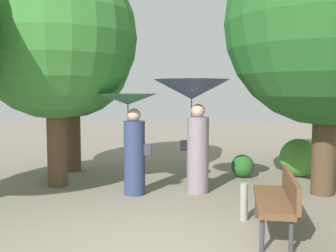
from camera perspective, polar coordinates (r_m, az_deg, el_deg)
ground_plane at (r=5.18m, az=-2.80°, el=-17.12°), size 40.00×40.00×0.00m
person_left at (r=7.49m, az=-5.30°, el=-0.03°), size 1.11×1.11×1.90m
person_right at (r=7.60m, az=3.63°, el=2.89°), size 1.44×1.44×2.17m
park_bench at (r=5.70m, az=15.55°, el=-9.81°), size 0.63×1.54×0.83m
tree_near_left at (r=8.53m, az=-15.98°, el=13.99°), size 3.33×3.33×5.19m
tree_near_right at (r=8.12m, az=21.96°, el=15.49°), size 3.78×3.78×5.56m
tree_mid_right at (r=11.46m, az=21.89°, el=11.17°), size 3.46×3.46×5.18m
tree_far_back at (r=9.99m, az=-13.68°, el=10.74°), size 2.85×2.85×4.61m
bush_path_left at (r=9.62m, az=18.22°, el=-4.31°), size 0.87×0.87×0.87m
bush_path_right at (r=9.22m, az=10.63°, el=-5.65°), size 0.52×0.52×0.52m
path_marker_post at (r=6.23m, az=10.81°, el=-10.60°), size 0.12×0.12×0.57m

